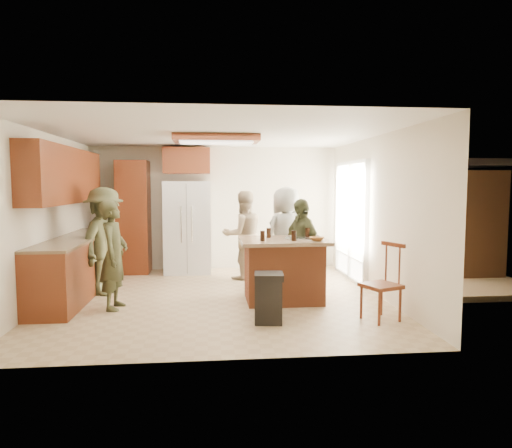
{
  "coord_description": "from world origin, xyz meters",
  "views": [
    {
      "loc": [
        -0.1,
        -6.91,
        1.74
      ],
      "look_at": [
        0.58,
        -0.14,
        1.15
      ],
      "focal_mm": 32.0,
      "sensor_mm": 36.0,
      "label": 1
    }
  ],
  "objects": [
    {
      "name": "person_front_left",
      "position": [
        -1.44,
        -0.46,
        0.76
      ],
      "size": [
        0.45,
        0.59,
        1.52
      ],
      "primitive_type": "imported",
      "rotation": [
        0.0,
        0.0,
        1.48
      ],
      "color": "#3E3F25",
      "rests_on": "ground"
    },
    {
      "name": "back_wall_units",
      "position": [
        -1.33,
        2.2,
        1.38
      ],
      "size": [
        1.8,
        0.6,
        2.45
      ],
      "color": "maroon",
      "rests_on": "ground"
    },
    {
      "name": "person_behind_right",
      "position": [
        1.2,
        0.83,
        0.85
      ],
      "size": [
        0.99,
        0.86,
        1.7
      ],
      "primitive_type": "imported",
      "rotation": [
        0.0,
        0.0,
        3.61
      ],
      "color": "gray",
      "rests_on": "ground"
    },
    {
      "name": "person_counter",
      "position": [
        -1.77,
        0.43,
        0.85
      ],
      "size": [
        0.74,
        1.18,
        1.7
      ],
      "primitive_type": "imported",
      "rotation": [
        0.0,
        0.0,
        1.35
      ],
      "color": "#404226",
      "rests_on": "ground"
    },
    {
      "name": "trash_bin",
      "position": [
        0.63,
        -1.3,
        0.32
      ],
      "size": [
        0.39,
        0.39,
        0.63
      ],
      "color": "black",
      "rests_on": "ground"
    },
    {
      "name": "left_cabinetry",
      "position": [
        -2.24,
        0.4,
        0.96
      ],
      "size": [
        0.64,
        3.0,
        2.3
      ],
      "color": "maroon",
      "rests_on": "ground"
    },
    {
      "name": "person_behind_left",
      "position": [
        0.5,
        1.4,
        0.81
      ],
      "size": [
        0.89,
        0.69,
        1.62
      ],
      "primitive_type": "imported",
      "rotation": [
        0.0,
        0.0,
        3.43
      ],
      "color": "tan",
      "rests_on": "ground"
    },
    {
      "name": "kitchen_island",
      "position": [
        0.98,
        -0.24,
        0.47
      ],
      "size": [
        1.28,
        1.03,
        0.93
      ],
      "color": "brown",
      "rests_on": "ground"
    },
    {
      "name": "refrigerator",
      "position": [
        -0.55,
        2.12,
        0.9
      ],
      "size": [
        0.9,
        0.76,
        1.8
      ],
      "color": "white",
      "rests_on": "ground"
    },
    {
      "name": "island_items",
      "position": [
        1.2,
        -0.34,
        0.97
      ],
      "size": [
        0.96,
        0.62,
        0.15
      ],
      "color": "silver",
      "rests_on": "kitchen_island"
    },
    {
      "name": "spindle_chair",
      "position": [
        2.08,
        -1.35,
        0.45
      ],
      "size": [
        0.54,
        0.54,
        0.99
      ],
      "color": "maroon",
      "rests_on": "ground"
    },
    {
      "name": "person_side_right",
      "position": [
        1.33,
        0.19,
        0.76
      ],
      "size": [
        0.77,
        1.0,
        1.52
      ],
      "primitive_type": "imported",
      "rotation": [
        0.0,
        0.0,
        -1.16
      ],
      "color": "#3F4327",
      "rests_on": "ground"
    },
    {
      "name": "room_shell",
      "position": [
        4.37,
        1.64,
        0.87
      ],
      "size": [
        8.0,
        5.2,
        5.0
      ],
      "color": "tan",
      "rests_on": "ground"
    }
  ]
}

